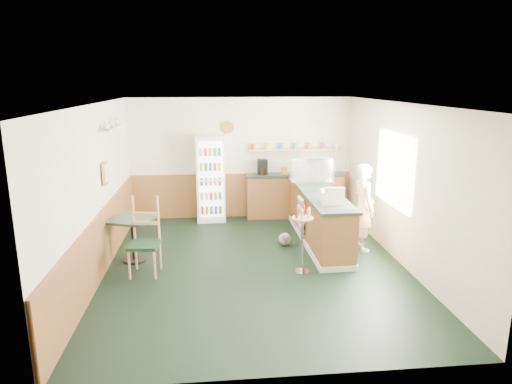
{
  "coord_description": "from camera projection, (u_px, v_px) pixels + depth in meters",
  "views": [
    {
      "loc": [
        -0.7,
        -7.17,
        3.03
      ],
      "look_at": [
        0.09,
        0.6,
        1.14
      ],
      "focal_mm": 32.0,
      "sensor_mm": 36.0,
      "label": 1
    }
  ],
  "objects": [
    {
      "name": "newspaper_rack",
      "position": [
        301.0,
        215.0,
        8.69
      ],
      "size": [
        0.09,
        0.41,
        0.66
      ],
      "color": "black",
      "rests_on": "ground"
    },
    {
      "name": "display_case",
      "position": [
        311.0,
        171.0,
        9.32
      ],
      "size": [
        0.86,
        0.45,
        0.49
      ],
      "color": "silver",
      "rests_on": "service_counter"
    },
    {
      "name": "condiment_stand",
      "position": [
        302.0,
        231.0,
        7.31
      ],
      "size": [
        0.35,
        0.35,
        1.08
      ],
      "rotation": [
        0.0,
        0.0,
        0.2
      ],
      "color": "silver",
      "rests_on": "ground"
    },
    {
      "name": "dog_doorstop",
      "position": [
        285.0,
        239.0,
        8.64
      ],
      "size": [
        0.23,
        0.3,
        0.28
      ],
      "rotation": [
        0.0,
        0.0,
        -0.34
      ],
      "color": "gray",
      "rests_on": "ground"
    },
    {
      "name": "shopkeeper",
      "position": [
        363.0,
        207.0,
        8.3
      ],
      "size": [
        0.45,
        0.58,
        1.61
      ],
      "primitive_type": "imported",
      "rotation": [
        0.0,
        0.0,
        1.7
      ],
      "color": "tan",
      "rests_on": "ground"
    },
    {
      "name": "cash_register",
      "position": [
        332.0,
        197.0,
        7.79
      ],
      "size": [
        0.42,
        0.44,
        0.21
      ],
      "primitive_type": "cube",
      "rotation": [
        0.0,
        0.0,
        -0.14
      ],
      "color": "beige",
      "rests_on": "service_counter"
    },
    {
      "name": "cafe_table",
      "position": [
        133.0,
        231.0,
        7.8
      ],
      "size": [
        0.91,
        0.91,
        0.78
      ],
      "rotation": [
        0.0,
        0.0,
        -0.34
      ],
      "color": "black",
      "rests_on": "ground"
    },
    {
      "name": "room_envelope",
      "position": [
        238.0,
        170.0,
        8.04
      ],
      "size": [
        5.04,
        6.02,
        2.72
      ],
      "color": "#F0E7CC",
      "rests_on": "ground"
    },
    {
      "name": "drinks_fridge",
      "position": [
        211.0,
        179.0,
        10.07
      ],
      "size": [
        0.63,
        0.53,
        1.9
      ],
      "color": "white",
      "rests_on": "ground"
    },
    {
      "name": "cafe_chair",
      "position": [
        144.0,
        234.0,
        7.32
      ],
      "size": [
        0.52,
        0.52,
        1.26
      ],
      "rotation": [
        0.0,
        0.0,
        -0.11
      ],
      "color": "black",
      "rests_on": "ground"
    },
    {
      "name": "ground",
      "position": [
        255.0,
        266.0,
        7.71
      ],
      "size": [
        6.0,
        6.0,
        0.0
      ],
      "primitive_type": "plane",
      "color": "black",
      "rests_on": "ground"
    },
    {
      "name": "service_counter",
      "position": [
        319.0,
        219.0,
        8.78
      ],
      "size": [
        0.68,
        3.01,
        1.01
      ],
      "color": "#995E31",
      "rests_on": "ground"
    },
    {
      "name": "back_counter",
      "position": [
        294.0,
        193.0,
        10.41
      ],
      "size": [
        2.24,
        0.42,
        1.69
      ],
      "color": "#995E31",
      "rests_on": "ground"
    }
  ]
}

